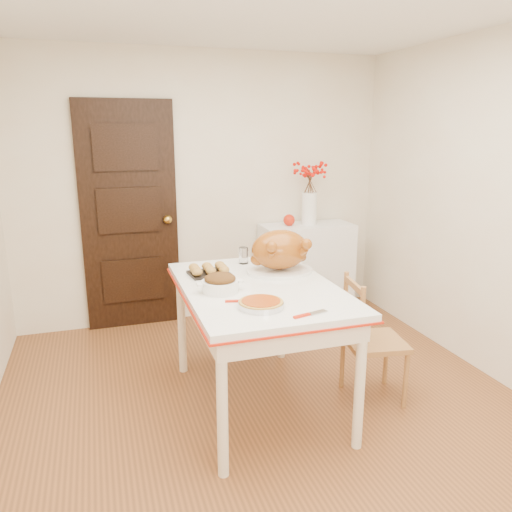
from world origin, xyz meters
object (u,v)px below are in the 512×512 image
object	(u,v)px
kitchen_table	(258,346)
pumpkin_pie	(261,303)
sideboard	(306,269)
turkey_platter	(280,252)
chair_oak	(375,339)

from	to	relation	value
kitchen_table	pumpkin_pie	bearing A→B (deg)	-106.10
sideboard	turkey_platter	bearing A→B (deg)	-120.81
chair_oak	pumpkin_pie	world-z (taller)	pumpkin_pie
kitchen_table	chair_oak	world-z (taller)	chair_oak
sideboard	chair_oak	size ratio (longest dim) A/B	1.04
chair_oak	turkey_platter	world-z (taller)	turkey_platter
chair_oak	pumpkin_pie	distance (m)	1.02
sideboard	kitchen_table	distance (m)	1.82
kitchen_table	chair_oak	xyz separation A→B (m)	(0.78, -0.15, 0.01)
sideboard	chair_oak	world-z (taller)	sideboard
turkey_platter	pumpkin_pie	xyz separation A→B (m)	(-0.34, -0.61, -0.12)
kitchen_table	turkey_platter	distance (m)	0.65
sideboard	kitchen_table	size ratio (longest dim) A/B	0.64
chair_oak	turkey_platter	size ratio (longest dim) A/B	1.86
sideboard	kitchen_table	xyz separation A→B (m)	(-1.00, -1.52, -0.03)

